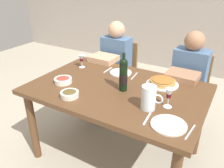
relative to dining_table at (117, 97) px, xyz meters
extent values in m
plane|color=#B2A893|center=(0.00, 0.00, -0.67)|extent=(8.00, 8.00, 0.00)
cube|color=brown|center=(0.00, 0.00, 0.07)|extent=(1.50, 1.00, 0.04)
cylinder|color=brown|center=(-0.67, -0.42, -0.31)|extent=(0.07, 0.07, 0.72)
cylinder|color=brown|center=(-0.67, 0.42, -0.31)|extent=(0.07, 0.07, 0.72)
cylinder|color=brown|center=(0.67, 0.42, -0.31)|extent=(0.07, 0.07, 0.72)
cylinder|color=black|center=(0.07, -0.02, 0.21)|extent=(0.07, 0.07, 0.24)
sphere|color=black|center=(0.07, -0.02, 0.34)|extent=(0.07, 0.07, 0.07)
cylinder|color=black|center=(0.07, -0.02, 0.39)|extent=(0.03, 0.03, 0.07)
cylinder|color=black|center=(0.07, -0.02, 0.20)|extent=(0.07, 0.07, 0.08)
cylinder|color=silver|center=(0.36, -0.19, 0.18)|extent=(0.11, 0.11, 0.18)
cylinder|color=silver|center=(0.36, -0.19, 0.15)|extent=(0.10, 0.10, 0.11)
torus|color=silver|center=(0.44, -0.19, 0.19)|extent=(0.07, 0.01, 0.07)
cylinder|color=silver|center=(0.32, 0.25, 0.10)|extent=(0.28, 0.28, 0.01)
cylinder|color=#C18E47|center=(0.32, 0.25, 0.12)|extent=(0.22, 0.22, 0.03)
ellipsoid|color=#9E6028|center=(0.32, 0.25, 0.14)|extent=(0.20, 0.20, 0.02)
cylinder|color=white|center=(-0.47, -0.17, 0.11)|extent=(0.16, 0.16, 0.04)
ellipsoid|color=#B2382D|center=(-0.47, -0.17, 0.13)|extent=(0.13, 0.13, 0.03)
cylinder|color=silver|center=(-0.25, -0.34, 0.11)|extent=(0.15, 0.15, 0.04)
ellipsoid|color=brown|center=(-0.25, -0.34, 0.13)|extent=(0.12, 0.12, 0.03)
cylinder|color=silver|center=(-0.55, 0.22, 0.09)|extent=(0.06, 0.06, 0.00)
cylinder|color=silver|center=(-0.55, 0.22, 0.13)|extent=(0.01, 0.01, 0.07)
cone|color=silver|center=(-0.55, 0.22, 0.19)|extent=(0.07, 0.07, 0.06)
cylinder|color=#470A14|center=(-0.55, 0.22, 0.18)|extent=(0.04, 0.04, 0.02)
cylinder|color=silver|center=(0.48, -0.09, 0.09)|extent=(0.06, 0.06, 0.00)
cylinder|color=silver|center=(0.48, -0.09, 0.13)|extent=(0.01, 0.01, 0.07)
cone|color=silver|center=(0.48, -0.09, 0.21)|extent=(0.06, 0.06, 0.07)
cylinder|color=#470A14|center=(0.48, -0.09, 0.19)|extent=(0.03, 0.03, 0.03)
cylinder|color=silver|center=(0.56, -0.32, 0.10)|extent=(0.24, 0.24, 0.01)
cylinder|color=silver|center=(-0.12, 0.29, 0.10)|extent=(0.22, 0.22, 0.01)
cube|color=silver|center=(0.41, -0.32, 0.09)|extent=(0.03, 0.16, 0.00)
cube|color=silver|center=(0.70, -0.32, 0.09)|extent=(0.03, 0.18, 0.00)
cube|color=silver|center=(0.03, 0.29, 0.09)|extent=(0.03, 0.18, 0.00)
cube|color=silver|center=(-0.27, 0.29, 0.09)|extent=(0.02, 0.16, 0.00)
cube|color=olive|center=(-0.45, 0.82, -0.21)|extent=(0.41, 0.41, 0.02)
cube|color=olive|center=(-0.45, 1.01, 0.00)|extent=(0.36, 0.04, 0.40)
cylinder|color=olive|center=(-0.62, 0.66, -0.44)|extent=(0.04, 0.04, 0.45)
cylinder|color=olive|center=(-0.28, 0.65, -0.44)|extent=(0.04, 0.04, 0.45)
cylinder|color=olive|center=(-0.62, 1.00, -0.44)|extent=(0.04, 0.04, 0.45)
cylinder|color=olive|center=(-0.28, 0.99, -0.44)|extent=(0.04, 0.04, 0.45)
cube|color=#4C6B93|center=(-0.45, 0.78, 0.05)|extent=(0.34, 0.21, 0.50)
sphere|color=tan|center=(-0.45, 0.78, 0.39)|extent=(0.20, 0.20, 0.20)
cube|color=#33333D|center=(-0.45, 0.59, -0.20)|extent=(0.31, 0.39, 0.14)
cube|color=#33333D|center=(-0.46, 0.44, -0.47)|extent=(0.27, 0.13, 0.40)
cube|color=tan|center=(-0.46, 0.50, 0.12)|extent=(0.29, 0.25, 0.06)
cube|color=olive|center=(0.45, 0.78, -0.21)|extent=(0.41, 0.41, 0.02)
cube|color=olive|center=(0.46, 0.97, 0.00)|extent=(0.36, 0.04, 0.40)
cylinder|color=olive|center=(0.28, 0.62, -0.44)|extent=(0.04, 0.04, 0.45)
cylinder|color=olive|center=(0.62, 0.61, -0.44)|extent=(0.04, 0.04, 0.45)
cylinder|color=olive|center=(0.28, 0.96, -0.44)|extent=(0.04, 0.04, 0.45)
cylinder|color=olive|center=(0.62, 0.95, -0.44)|extent=(0.04, 0.04, 0.45)
cube|color=#4C6B93|center=(0.45, 0.74, 0.05)|extent=(0.35, 0.21, 0.50)
sphere|color=#9E7051|center=(0.45, 0.74, 0.39)|extent=(0.20, 0.20, 0.20)
cube|color=#33333D|center=(0.44, 0.55, -0.20)|extent=(0.32, 0.39, 0.14)
cube|color=#33333D|center=(0.44, 0.40, -0.47)|extent=(0.28, 0.13, 0.40)
cube|color=#9E7051|center=(0.44, 0.46, 0.12)|extent=(0.30, 0.25, 0.06)
camera|label=1|loc=(0.86, -1.55, 0.99)|focal=36.51mm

